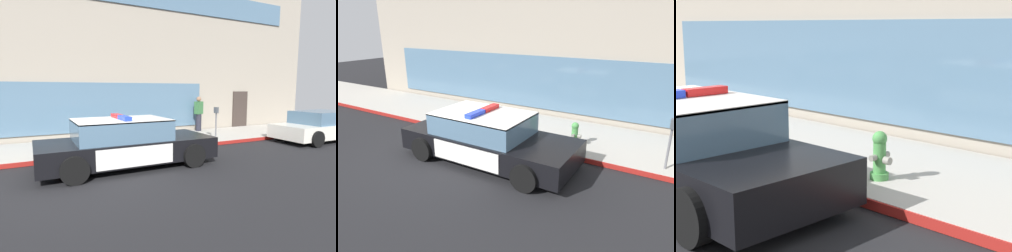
{
  "view_description": "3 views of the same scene",
  "coord_description": "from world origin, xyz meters",
  "views": [
    {
      "loc": [
        -1.03,
        -6.89,
        2.2
      ],
      "look_at": [
        3.03,
        1.19,
        1.0
      ],
      "focal_mm": 29.42,
      "sensor_mm": 36.0,
      "label": 1
    },
    {
      "loc": [
        5.92,
        -5.88,
        3.73
      ],
      "look_at": [
        1.24,
        1.79,
        0.64
      ],
      "focal_mm": 32.25,
      "sensor_mm": 36.0,
      "label": 2
    },
    {
      "loc": [
        7.97,
        -3.03,
        2.4
      ],
      "look_at": [
        3.48,
        1.57,
        1.13
      ],
      "focal_mm": 54.98,
      "sensor_mm": 36.0,
      "label": 3
    }
  ],
  "objects": [
    {
      "name": "fire_hydrant",
      "position": [
        3.23,
        2.58,
        0.5
      ],
      "size": [
        0.34,
        0.39,
        0.73
      ],
      "color": "#4C994C",
      "rests_on": "sidewalk"
    },
    {
      "name": "storefront_building",
      "position": [
        2.67,
        9.59,
        4.46
      ],
      "size": [
        22.75,
        9.08,
        8.92
      ],
      "color": "gray",
      "rests_on": "ground"
    },
    {
      "name": "curb_red_paint",
      "position": [
        0.0,
        1.82,
        0.08
      ],
      "size": [
        28.8,
        0.04,
        0.14
      ],
      "primitive_type": "cube",
      "color": "maroon",
      "rests_on": "ground"
    },
    {
      "name": "ground",
      "position": [
        0.0,
        0.0,
        0.0
      ],
      "size": [
        48.0,
        48.0,
        0.0
      ],
      "primitive_type": "plane",
      "color": "black"
    },
    {
      "name": "pedestrian_on_sidewalk",
      "position": [
        6.47,
        4.63,
        1.01
      ],
      "size": [
        0.46,
        0.37,
        1.71
      ],
      "rotation": [
        0.0,
        0.0,
        1.88
      ],
      "color": "#23232D",
      "rests_on": "sidewalk"
    },
    {
      "name": "parking_meter",
      "position": [
        5.78,
        2.25,
        1.08
      ],
      "size": [
        0.12,
        0.18,
        1.34
      ],
      "color": "slate",
      "rests_on": "sidewalk"
    },
    {
      "name": "car_down_street",
      "position": [
        10.17,
        0.66,
        0.63
      ],
      "size": [
        4.4,
        2.07,
        1.29
      ],
      "rotation": [
        0.0,
        0.0,
        -0.02
      ],
      "color": "silver",
      "rests_on": "ground"
    },
    {
      "name": "sidewalk",
      "position": [
        0.0,
        3.44,
        0.07
      ],
      "size": [
        48.0,
        3.21,
        0.15
      ],
      "primitive_type": "cube",
      "color": "#B2ADA3",
      "rests_on": "ground"
    },
    {
      "name": "police_cruiser",
      "position": [
        1.38,
        0.58,
        0.68
      ],
      "size": [
        4.93,
        2.17,
        1.49
      ],
      "rotation": [
        0.0,
        0.0,
        0.0
      ],
      "color": "black",
      "rests_on": "ground"
    }
  ]
}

